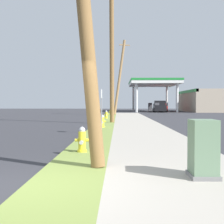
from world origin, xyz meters
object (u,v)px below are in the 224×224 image
object	(u,v)px
utility_pole_midground	(112,54)
truck_black_at_forecourt	(159,107)
car_red_by_near_pump	(160,108)
utility_pole_background	(120,76)
street_sign_post	(102,102)
utility_cabinet	(203,151)
fire_hydrant_fourth	(110,112)
fire_hydrant_third	(106,115)
fire_hydrant_second	(102,122)
fire_hydrant_nearest	(82,141)

from	to	relation	value
utility_pole_midground	truck_black_at_forecourt	distance (m)	31.90
car_red_by_near_pump	utility_pole_background	bearing A→B (deg)	-113.25
utility_pole_midground	utility_pole_background	bearing A→B (deg)	87.76
street_sign_post	car_red_by_near_pump	size ratio (longest dim) A/B	0.46
utility_cabinet	car_red_by_near_pump	xyz separation A→B (m)	(6.20, 51.02, 0.08)
fire_hydrant_fourth	utility_pole_background	xyz separation A→B (m)	(1.19, -0.25, 4.49)
street_sign_post	truck_black_at_forecourt	xyz separation A→B (m)	(7.95, 37.83, -0.72)
fire_hydrant_fourth	utility_cabinet	xyz separation A→B (m)	(2.63, -33.46, 0.19)
fire_hydrant_fourth	utility_pole_midground	distance (m)	17.67
car_red_by_near_pump	utility_pole_midground	bearing A→B (deg)	-103.50
fire_hydrant_third	street_sign_post	bearing A→B (deg)	-88.77
utility_cabinet	street_sign_post	xyz separation A→B (m)	(-2.46, 9.29, 1.00)
fire_hydrant_third	utility_pole_background	bearing A→B (deg)	82.67
car_red_by_near_pump	truck_black_at_forecourt	world-z (taller)	truck_black_at_forecourt
fire_hydrant_second	fire_hydrant_third	xyz separation A→B (m)	(-0.18, 10.79, 0.00)
street_sign_post	car_red_by_near_pump	bearing A→B (deg)	78.27
fire_hydrant_third	utility_pole_midground	distance (m)	8.12
fire_hydrant_nearest	utility_cabinet	size ratio (longest dim) A/B	0.67
utility_pole_midground	utility_pole_background	size ratio (longest dim) A/B	1.04
fire_hydrant_third	street_sign_post	size ratio (longest dim) A/B	0.35
fire_hydrant_nearest	fire_hydrant_second	size ratio (longest dim) A/B	1.00
fire_hydrant_third	utility_pole_background	world-z (taller)	utility_pole_background
street_sign_post	car_red_by_near_pump	world-z (taller)	street_sign_post
car_red_by_near_pump	fire_hydrant_fourth	bearing A→B (deg)	-116.71
utility_pole_midground	car_red_by_near_pump	distance (m)	35.85
truck_black_at_forecourt	car_red_by_near_pump	bearing A→B (deg)	79.60
fire_hydrant_second	street_sign_post	bearing A→B (deg)	-87.78
fire_hydrant_third	utility_cabinet	world-z (taller)	utility_cabinet
utility_pole_midground	fire_hydrant_nearest	bearing A→B (deg)	-92.57
car_red_by_near_pump	truck_black_at_forecourt	xyz separation A→B (m)	(-0.72, -3.90, 0.19)
car_red_by_near_pump	utility_cabinet	bearing A→B (deg)	-96.93
fire_hydrant_nearest	fire_hydrant_fourth	bearing A→B (deg)	89.87
fire_hydrant_second	utility_cabinet	distance (m)	12.49
car_red_by_near_pump	truck_black_at_forecourt	size ratio (longest dim) A/B	0.83
fire_hydrant_second	truck_black_at_forecourt	size ratio (longest dim) A/B	0.13
fire_hydrant_nearest	utility_pole_background	bearing A→B (deg)	87.61
fire_hydrant_nearest	fire_hydrant_third	size ratio (longest dim) A/B	1.00
fire_hydrant_second	truck_black_at_forecourt	world-z (taller)	truck_black_at_forecourt
fire_hydrant_fourth	fire_hydrant_second	bearing A→B (deg)	-89.85
street_sign_post	truck_black_at_forecourt	world-z (taller)	street_sign_post
utility_cabinet	utility_pole_midground	bearing A→B (deg)	97.30
utility_pole_midground	street_sign_post	size ratio (longest dim) A/B	4.67
utility_cabinet	truck_black_at_forecourt	distance (m)	47.44
utility_pole_midground	car_red_by_near_pump	bearing A→B (deg)	76.50
utility_pole_background	street_sign_post	world-z (taller)	utility_pole_background
fire_hydrant_third	utility_pole_midground	world-z (taller)	utility_pole_midground
fire_hydrant_fourth	utility_cabinet	distance (m)	33.56
fire_hydrant_second	utility_pole_midground	xyz separation A→B (m)	(0.47, 4.20, 4.70)
fire_hydrant_second	utility_pole_midground	distance (m)	6.33
fire_hydrant_third	fire_hydrant_nearest	bearing A→B (deg)	-89.84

